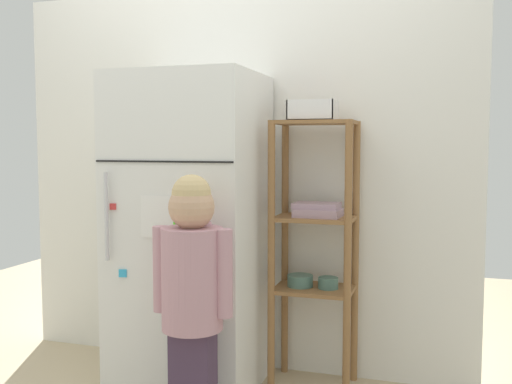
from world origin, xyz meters
TOP-DOWN VIEW (x-y plane):
  - kitchen_wall_back at (0.00, 0.35)m, footprint 2.56×0.03m
  - refrigerator at (-0.13, 0.02)m, footprint 0.69×0.64m
  - child_standing at (0.09, -0.45)m, footprint 0.35×0.26m
  - pantry_shelf_unit at (0.47, 0.17)m, footprint 0.41×0.30m
  - fruit_bin at (0.47, 0.17)m, footprint 0.23×0.17m

SIDE VIEW (x-z plane):
  - child_standing at x=0.09m, z-range 0.12..1.21m
  - pantry_shelf_unit at x=0.47m, z-range 0.10..1.44m
  - refrigerator at x=-0.13m, z-range 0.00..1.57m
  - kitchen_wall_back at x=0.00m, z-range 0.00..2.07m
  - fruit_bin at x=0.47m, z-range 1.33..1.43m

